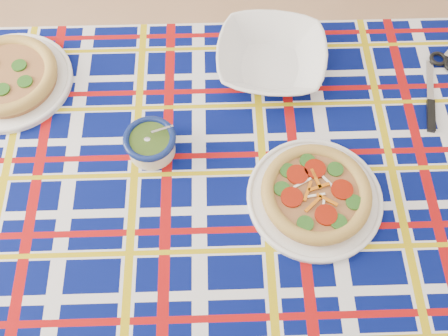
# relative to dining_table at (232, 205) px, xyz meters

# --- Properties ---
(floor) EXTENTS (4.00, 4.00, 0.00)m
(floor) POSITION_rel_dining_table_xyz_m (-0.47, 0.04, -0.75)
(floor) COLOR #A77956
(floor) RESTS_ON ground
(dining_table) EXTENTS (1.92, 1.37, 0.83)m
(dining_table) POSITION_rel_dining_table_xyz_m (0.00, 0.00, 0.00)
(dining_table) COLOR brown
(dining_table) RESTS_ON floor
(tablecloth) EXTENTS (1.96, 1.41, 0.12)m
(tablecloth) POSITION_rel_dining_table_xyz_m (-0.00, 0.00, 0.03)
(tablecloth) COLOR #040C51
(tablecloth) RESTS_ON dining_table
(main_focaccia_plate) EXTENTS (0.38, 0.38, 0.07)m
(main_focaccia_plate) POSITION_rel_dining_table_xyz_m (0.20, 0.00, 0.12)
(main_focaccia_plate) COLOR #9F6538
(main_focaccia_plate) RESTS_ON tablecloth
(pesto_bowl) EXTENTS (0.14, 0.14, 0.08)m
(pesto_bowl) POSITION_rel_dining_table_xyz_m (-0.22, 0.09, 0.13)
(pesto_bowl) COLOR #233A10
(pesto_bowl) RESTS_ON tablecloth
(serving_bowl) EXTENTS (0.31, 0.31, 0.07)m
(serving_bowl) POSITION_rel_dining_table_xyz_m (0.06, 0.40, 0.12)
(serving_bowl) COLOR white
(serving_bowl) RESTS_ON tablecloth
(second_focaccia_plate) EXTENTS (0.41, 0.41, 0.06)m
(second_focaccia_plate) POSITION_rel_dining_table_xyz_m (-0.65, 0.25, 0.12)
(second_focaccia_plate) COLOR #9F6538
(second_focaccia_plate) RESTS_ON tablecloth
(table_knife) EXTENTS (0.03, 0.26, 0.01)m
(table_knife) POSITION_rel_dining_table_xyz_m (0.51, 0.40, 0.09)
(table_knife) COLOR silver
(table_knife) RESTS_ON tablecloth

